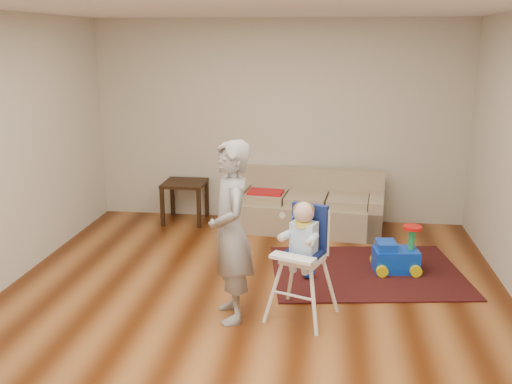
# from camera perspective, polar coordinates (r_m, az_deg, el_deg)

# --- Properties ---
(ground) EXTENTS (5.50, 5.50, 0.00)m
(ground) POSITION_cam_1_polar(r_m,az_deg,el_deg) (5.48, -0.55, -11.24)
(ground) COLOR #481E08
(ground) RESTS_ON ground
(room_envelope) EXTENTS (5.04, 5.52, 2.72)m
(room_envelope) POSITION_cam_1_polar(r_m,az_deg,el_deg) (5.47, 0.17, 9.24)
(room_envelope) COLOR beige
(room_envelope) RESTS_ON ground
(sofa) EXTENTS (2.03, 1.00, 0.76)m
(sofa) POSITION_cam_1_polar(r_m,az_deg,el_deg) (7.46, 5.08, -0.96)
(sofa) COLOR tan
(sofa) RESTS_ON ground
(side_table) EXTENTS (0.56, 0.56, 0.56)m
(side_table) POSITION_cam_1_polar(r_m,az_deg,el_deg) (7.86, -7.10, -0.95)
(side_table) COLOR black
(side_table) RESTS_ON ground
(area_rug) EXTENTS (2.20, 1.78, 0.02)m
(area_rug) POSITION_cam_1_polar(r_m,az_deg,el_deg) (6.31, 11.02, -7.82)
(area_rug) COLOR black
(area_rug) RESTS_ON ground
(ride_on_toy) EXTENTS (0.51, 0.39, 0.51)m
(ride_on_toy) POSITION_cam_1_polar(r_m,az_deg,el_deg) (6.29, 13.86, -5.49)
(ride_on_toy) COLOR blue
(ride_on_toy) RESTS_ON area_rug
(toy_ball) EXTENTS (0.14, 0.14, 0.14)m
(toy_ball) POSITION_cam_1_polar(r_m,az_deg,el_deg) (6.02, 5.26, -7.95)
(toy_ball) COLOR blue
(toy_ball) RESTS_ON area_rug
(high_chair) EXTENTS (0.65, 0.65, 1.09)m
(high_chair) POSITION_cam_1_polar(r_m,az_deg,el_deg) (5.07, 4.67, -7.07)
(high_chair) COLOR white
(high_chair) RESTS_ON ground
(adult) EXTENTS (0.56, 0.68, 1.61)m
(adult) POSITION_cam_1_polar(r_m,az_deg,el_deg) (4.96, -2.55, -4.05)
(adult) COLOR gray
(adult) RESTS_ON ground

